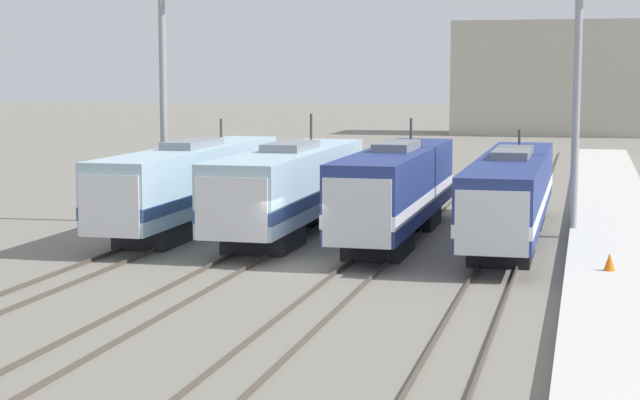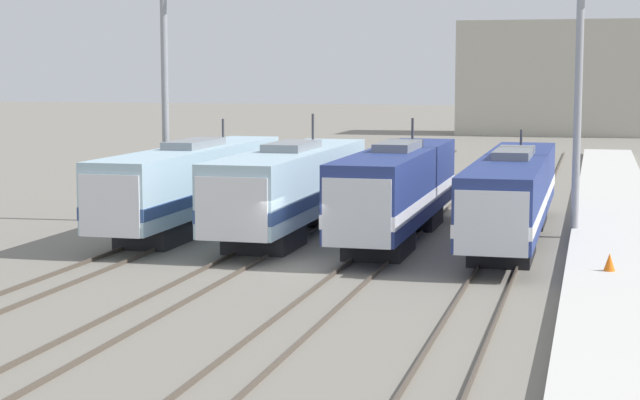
# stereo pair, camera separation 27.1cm
# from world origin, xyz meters

# --- Properties ---
(ground_plane) EXTENTS (400.00, 400.00, 0.00)m
(ground_plane) POSITION_xyz_m (0.00, 0.00, 0.00)
(ground_plane) COLOR slate
(rail_pair_far_left) EXTENTS (1.51, 120.00, 0.15)m
(rail_pair_far_left) POSITION_xyz_m (-7.24, 0.00, 0.07)
(rail_pair_far_left) COLOR #4C4238
(rail_pair_far_left) RESTS_ON ground_plane
(rail_pair_center_left) EXTENTS (1.51, 120.00, 0.15)m
(rail_pair_center_left) POSITION_xyz_m (-2.41, 0.00, 0.07)
(rail_pair_center_left) COLOR #4C4238
(rail_pair_center_left) RESTS_ON ground_plane
(rail_pair_center_right) EXTENTS (1.51, 120.00, 0.15)m
(rail_pair_center_right) POSITION_xyz_m (2.41, 0.00, 0.07)
(rail_pair_center_right) COLOR #4C4238
(rail_pair_center_right) RESTS_ON ground_plane
(rail_pair_far_right) EXTENTS (1.51, 120.00, 0.15)m
(rail_pair_far_right) POSITION_xyz_m (7.24, 0.00, 0.07)
(rail_pair_far_right) COLOR #4C4238
(rail_pair_far_right) RESTS_ON ground_plane
(locomotive_far_left) EXTENTS (2.75, 18.03, 4.93)m
(locomotive_far_left) POSITION_xyz_m (-7.24, 7.77, 2.13)
(locomotive_far_left) COLOR #232326
(locomotive_far_left) RESTS_ON ground_plane
(locomotive_center_left) EXTENTS (3.11, 16.51, 5.26)m
(locomotive_center_left) POSITION_xyz_m (-2.41, 7.19, 2.14)
(locomotive_center_left) COLOR #232326
(locomotive_center_left) RESTS_ON ground_plane
(locomotive_center_right) EXTENTS (2.78, 16.59, 5.12)m
(locomotive_center_right) POSITION_xyz_m (2.41, 6.97, 2.19)
(locomotive_center_right) COLOR black
(locomotive_center_right) RESTS_ON ground_plane
(locomotive_far_right) EXTENTS (2.79, 19.92, 4.56)m
(locomotive_far_right) POSITION_xyz_m (7.24, 8.09, 2.05)
(locomotive_far_right) COLOR black
(locomotive_far_right) RESTS_ON ground_plane
(catenary_tower_left) EXTENTS (2.83, 0.33, 12.70)m
(catenary_tower_left) POSITION_xyz_m (-9.33, 9.91, 6.59)
(catenary_tower_left) COLOR gray
(catenary_tower_left) RESTS_ON ground_plane
(catenary_tower_right) EXTENTS (2.83, 0.33, 12.70)m
(catenary_tower_right) POSITION_xyz_m (9.83, 9.91, 6.59)
(catenary_tower_right) COLOR gray
(catenary_tower_right) RESTS_ON ground_plane
(platform) EXTENTS (4.00, 120.00, 0.43)m
(platform) POSITION_xyz_m (11.70, 0.00, 0.21)
(platform) COLOR beige
(platform) RESTS_ON ground_plane
(traffic_cone) EXTENTS (0.40, 0.40, 0.62)m
(traffic_cone) POSITION_xyz_m (11.19, -0.25, 0.74)
(traffic_cone) COLOR orange
(traffic_cone) RESTS_ON platform
(depot_building) EXTENTS (23.48, 9.97, 13.07)m
(depot_building) POSITION_xyz_m (6.67, 89.84, 6.54)
(depot_building) COLOR #B2AD9E
(depot_building) RESTS_ON ground_plane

